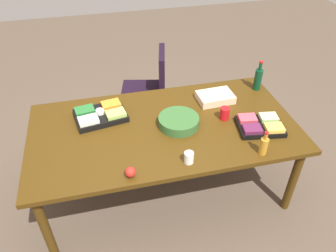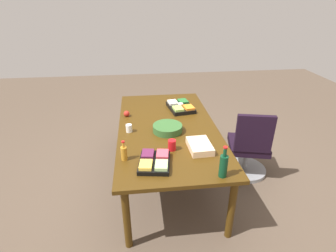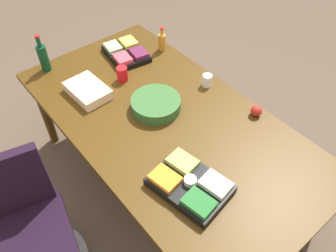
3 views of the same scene
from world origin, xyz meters
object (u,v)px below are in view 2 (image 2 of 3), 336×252
object	(u,v)px
red_solo_cup	(172,145)
veggie_tray	(181,107)
conference_table	(168,131)
sheet_cake	(200,146)
dressing_bottle	(124,153)
apple_red	(127,114)
office_chair	(248,151)
salad_bowl	(168,128)
paper_cup	(129,128)
wine_bottle	(223,165)
fruit_platter	(154,162)

from	to	relation	value
red_solo_cup	veggie_tray	bearing A→B (deg)	-13.89
conference_table	red_solo_cup	size ratio (longest dim) A/B	20.01
red_solo_cup	sheet_cake	distance (m)	0.28
sheet_cake	dressing_bottle	size ratio (longest dim) A/B	1.58
conference_table	apple_red	xyz separation A→B (m)	(0.35, 0.49, 0.10)
conference_table	sheet_cake	xyz separation A→B (m)	(-0.55, -0.27, 0.10)
office_chair	salad_bowl	distance (m)	1.14
office_chair	dressing_bottle	world-z (taller)	dressing_bottle
conference_table	office_chair	xyz separation A→B (m)	(-0.05, -1.04, -0.33)
conference_table	red_solo_cup	world-z (taller)	red_solo_cup
dressing_bottle	salad_bowl	bearing A→B (deg)	-42.24
paper_cup	sheet_cake	world-z (taller)	paper_cup
office_chair	red_solo_cup	world-z (taller)	office_chair
conference_table	wine_bottle	distance (m)	1.08
salad_bowl	veggie_tray	bearing A→B (deg)	-21.96
sheet_cake	dressing_bottle	xyz separation A→B (m)	(-0.10, 0.76, 0.04)
veggie_tray	paper_cup	bearing A→B (deg)	130.12
conference_table	apple_red	size ratio (longest dim) A/B	28.97
salad_bowl	sheet_cake	distance (m)	0.51
salad_bowl	wine_bottle	bearing A→B (deg)	-156.79
red_solo_cup	apple_red	bearing A→B (deg)	28.45
salad_bowl	office_chair	bearing A→B (deg)	-85.84
veggie_tray	apple_red	world-z (taller)	veggie_tray
conference_table	sheet_cake	distance (m)	0.61
red_solo_cup	wine_bottle	xyz separation A→B (m)	(-0.48, -0.38, 0.06)
paper_cup	sheet_cake	xyz separation A→B (m)	(-0.46, -0.72, -0.01)
fruit_platter	sheet_cake	world-z (taller)	fruit_platter
sheet_cake	red_solo_cup	bearing A→B (deg)	85.94
fruit_platter	dressing_bottle	distance (m)	0.30
office_chair	sheet_cake	bearing A→B (deg)	122.79
office_chair	paper_cup	bearing A→B (deg)	91.36
veggie_tray	dressing_bottle	world-z (taller)	dressing_bottle
fruit_platter	wine_bottle	world-z (taller)	wine_bottle
paper_cup	red_solo_cup	xyz separation A→B (m)	(-0.44, -0.44, 0.01)
apple_red	fruit_platter	bearing A→B (deg)	-165.87
paper_cup	apple_red	xyz separation A→B (m)	(0.43, 0.04, -0.01)
wine_bottle	office_chair	bearing A→B (deg)	-35.25
fruit_platter	veggie_tray	size ratio (longest dim) A/B	0.86
salad_bowl	paper_cup	size ratio (longest dim) A/B	3.75
apple_red	dressing_bottle	world-z (taller)	dressing_bottle
red_solo_cup	paper_cup	bearing A→B (deg)	44.59
conference_table	apple_red	distance (m)	0.61
veggie_tray	apple_red	distance (m)	0.74
fruit_platter	wine_bottle	distance (m)	0.63
office_chair	sheet_cake	world-z (taller)	office_chair
salad_bowl	fruit_platter	size ratio (longest dim) A/B	0.85
apple_red	red_solo_cup	bearing A→B (deg)	-151.55
office_chair	veggie_tray	bearing A→B (deg)	55.78
conference_table	fruit_platter	world-z (taller)	fruit_platter
apple_red	paper_cup	bearing A→B (deg)	-175.06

